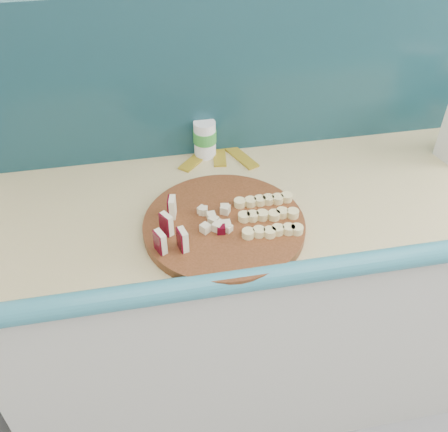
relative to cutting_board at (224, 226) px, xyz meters
The scene contains 8 objects.
kitchen_counter 0.65m from the cutting_board, 13.66° to the left, with size 2.20×0.63×0.91m.
backsplash 0.64m from the cutting_board, 41.81° to the left, with size 2.20×0.02×0.50m, color teal.
cutting_board is the anchor object (origin of this frame).
apple_wedges 0.15m from the cutting_board, 168.03° to the right, with size 0.08×0.17×0.06m.
apple_chunks 0.04m from the cutting_board, behind, with size 0.07×0.07×0.02m.
banana_slices 0.12m from the cutting_board, ahead, with size 0.17×0.17×0.02m.
canister 0.37m from the cutting_board, 88.68° to the left, with size 0.07×0.07×0.12m.
banana_peel 0.37m from the cutting_board, 81.78° to the left, with size 0.25×0.22×0.01m.
Camera 1 is at (-0.53, 0.41, 1.80)m, focal length 40.00 mm.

